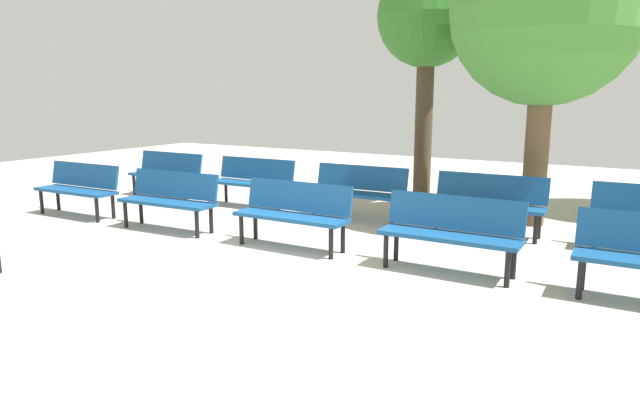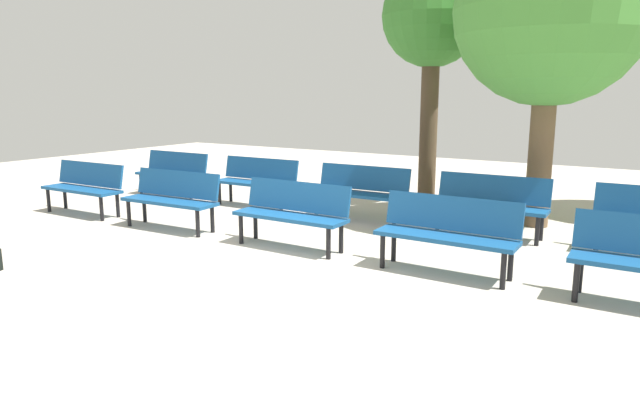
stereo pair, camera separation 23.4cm
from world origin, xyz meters
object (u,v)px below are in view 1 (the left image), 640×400
(bench_r0_c3, at_px, (451,229))
(bench_r1_c0, at_px, (167,171))
(tree_0, at_px, (427,22))
(bench_r1_c1, at_px, (253,179))
(bench_r1_c3, at_px, (489,200))
(bench_r0_c1, at_px, (170,197))
(tree_2, at_px, (547,12))
(bench_r1_c2, at_px, (358,189))
(bench_r0_c0, at_px, (79,186))
(bench_r0_c2, at_px, (294,210))

(bench_r0_c3, bearing_deg, bench_r1_c0, 163.55)
(tree_0, bearing_deg, bench_r1_c1, -140.32)
(bench_r1_c0, relative_size, bench_r1_c3, 0.99)
(bench_r0_c1, relative_size, tree_2, 0.35)
(bench_r1_c2, bearing_deg, tree_2, 21.17)
(bench_r0_c1, height_order, bench_r1_c3, same)
(bench_r0_c0, relative_size, tree_0, 0.37)
(bench_r1_c1, bearing_deg, bench_r1_c3, 0.15)
(bench_r0_c1, bearing_deg, tree_2, 30.98)
(bench_r0_c0, bearing_deg, bench_r0_c3, 0.54)
(bench_r0_c3, bearing_deg, bench_r1_c2, 137.88)
(bench_r0_c2, bearing_deg, bench_r1_c2, 90.16)
(bench_r0_c2, distance_m, tree_2, 4.78)
(tree_2, bearing_deg, bench_r1_c2, -157.39)
(bench_r1_c2, distance_m, bench_r1_c3, 2.09)
(bench_r0_c2, distance_m, bench_r1_c3, 2.90)
(bench_r0_c0, height_order, bench_r0_c1, same)
(bench_r0_c0, xyz_separation_m, bench_r0_c2, (4.22, 0.15, 0.00))
(bench_r1_c1, bearing_deg, bench_r1_c2, -0.37)
(bench_r1_c2, xyz_separation_m, bench_r1_c3, (2.09, 0.07, 0.00))
(tree_2, bearing_deg, tree_0, 156.24)
(bench_r0_c0, xyz_separation_m, tree_2, (6.74, 3.17, 2.72))
(bench_r0_c2, relative_size, tree_2, 0.34)
(bench_r0_c2, bearing_deg, bench_r1_c0, 155.66)
(bench_r0_c0, xyz_separation_m, bench_r1_c1, (2.08, 2.09, 0.00))
(bench_r0_c0, height_order, bench_r1_c3, same)
(bench_r1_c0, xyz_separation_m, bench_r1_c3, (6.32, 0.14, 0.00))
(bench_r0_c2, height_order, bench_r0_c3, same)
(bench_r1_c0, relative_size, bench_r1_c1, 1.00)
(tree_0, bearing_deg, bench_r0_c2, -94.71)
(bench_r0_c0, distance_m, tree_2, 7.93)
(bench_r1_c1, height_order, bench_r1_c3, same)
(bench_r0_c3, relative_size, bench_r1_c3, 0.99)
(bench_r0_c0, height_order, tree_2, tree_2)
(bench_r0_c3, height_order, tree_0, tree_0)
(bench_r0_c2, relative_size, bench_r1_c3, 0.99)
(bench_r0_c1, distance_m, bench_r0_c2, 2.16)
(bench_r0_c1, relative_size, bench_r1_c0, 1.01)
(bench_r0_c1, distance_m, bench_r1_c2, 2.98)
(bench_r1_c1, xyz_separation_m, bench_r1_c2, (2.12, 0.03, 0.00))
(bench_r0_c1, height_order, bench_r0_c3, same)
(tree_0, distance_m, tree_2, 2.40)
(tree_0, bearing_deg, bench_r1_c3, -48.32)
(bench_r1_c0, bearing_deg, bench_r0_c3, -16.37)
(tree_0, relative_size, tree_2, 0.93)
(bench_r0_c3, xyz_separation_m, bench_r1_c2, (-2.14, 1.91, 0.00))
(bench_r1_c2, bearing_deg, bench_r1_c3, 0.34)
(bench_r1_c0, height_order, tree_2, tree_2)
(bench_r0_c3, distance_m, bench_r1_c2, 2.87)
(bench_r0_c1, relative_size, bench_r1_c1, 1.01)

